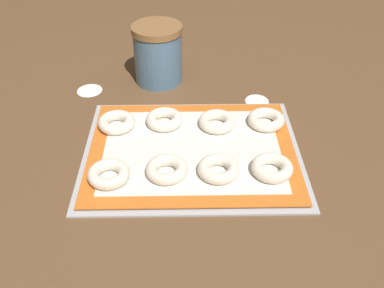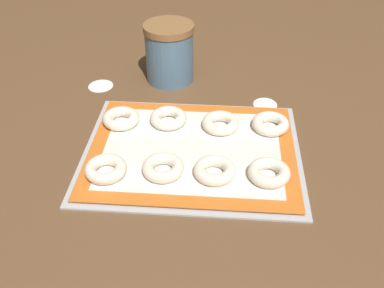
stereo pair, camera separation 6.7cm
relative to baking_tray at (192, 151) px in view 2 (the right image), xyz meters
The scene contains 14 objects.
ground_plane 0.02m from the baking_tray, 52.74° to the left, with size 2.80×2.80×0.00m, color brown.
baking_tray is the anchor object (origin of this frame).
baking_mat 0.01m from the baking_tray, ahead, with size 0.42×0.34×0.00m.
bagel_front_far_left 0.18m from the baking_tray, 150.25° to the right, with size 0.08×0.08×0.02m.
bagel_front_mid_left 0.10m from the baking_tray, 122.18° to the right, with size 0.08×0.08×0.02m.
bagel_front_mid_right 0.09m from the baking_tray, 57.91° to the right, with size 0.08×0.08×0.02m.
bagel_front_far_right 0.17m from the baking_tray, 27.04° to the right, with size 0.08×0.08×0.02m.
bagel_back_far_left 0.18m from the baking_tray, 153.89° to the left, with size 0.08×0.08×0.02m.
bagel_back_mid_left 0.11m from the baking_tray, 123.50° to the left, with size 0.08×0.08×0.02m.
bagel_back_mid_right 0.10m from the baking_tray, 54.63° to the left, with size 0.08×0.08×0.02m.
bagel_back_far_right 0.19m from the baking_tray, 27.21° to the left, with size 0.08×0.08×0.02m.
flour_canister 0.33m from the baking_tray, 104.70° to the left, with size 0.13×0.13×0.15m.
flour_patch_near 0.26m from the baking_tray, 50.90° to the left, with size 0.06×0.06×0.00m.
flour_patch_far 0.36m from the baking_tray, 134.76° to the left, with size 0.06×0.07×0.00m.
Camera 2 is at (0.04, -0.74, 0.58)m, focal length 42.00 mm.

